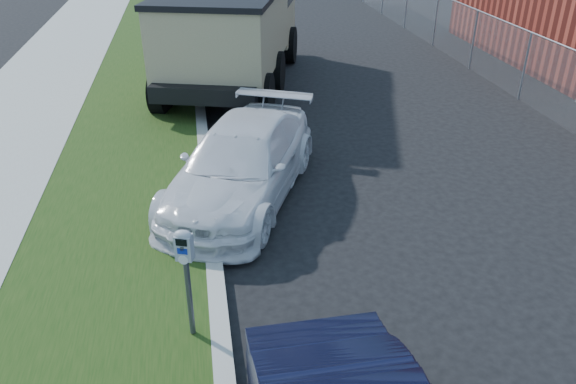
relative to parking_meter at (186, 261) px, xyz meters
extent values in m
plane|color=black|center=(2.94, 0.91, -1.24)|extent=(120.00, 120.00, 0.00)
cube|color=gray|center=(0.34, 2.91, -1.17)|extent=(0.25, 50.00, 0.15)
cube|color=#18360E|center=(-1.26, 2.91, -1.18)|extent=(3.00, 50.00, 0.13)
plane|color=slate|center=(8.94, 7.91, -0.34)|extent=(0.00, 30.00, 30.00)
cylinder|color=gray|center=(8.94, 7.91, 0.56)|extent=(0.04, 30.00, 0.04)
cylinder|color=gray|center=(8.94, 7.91, -0.34)|extent=(0.06, 0.06, 1.80)
cylinder|color=gray|center=(8.94, 10.91, -0.34)|extent=(0.06, 0.06, 1.80)
cylinder|color=gray|center=(8.94, 13.91, -0.34)|extent=(0.06, 0.06, 1.80)
cylinder|color=gray|center=(8.94, 16.91, -0.34)|extent=(0.06, 0.06, 1.80)
cylinder|color=#3F4247|center=(0.00, 0.00, -0.55)|extent=(0.09, 0.09, 1.10)
cube|color=gray|center=(0.00, 0.00, 0.19)|extent=(0.23, 0.19, 0.33)
ellipsoid|color=gray|center=(0.00, 0.00, 0.36)|extent=(0.24, 0.20, 0.13)
cube|color=black|center=(-0.02, -0.07, 0.30)|extent=(0.13, 0.05, 0.09)
cube|color=#0D2394|center=(-0.02, -0.06, 0.18)|extent=(0.12, 0.05, 0.08)
cylinder|color=silver|center=(-0.02, -0.06, 0.06)|extent=(0.12, 0.05, 0.12)
cube|color=#3F4247|center=(-0.02, -0.06, 0.21)|extent=(0.04, 0.02, 0.06)
imported|color=white|center=(1.02, 3.79, -0.56)|extent=(3.68, 5.09, 1.37)
cube|color=black|center=(1.42, 10.55, -0.41)|extent=(4.52, 7.75, 0.40)
cube|color=#8F825C|center=(2.17, 13.07, 0.53)|extent=(3.17, 2.75, 2.29)
cube|color=#8F825C|center=(1.15, 9.67, 0.53)|extent=(4.02, 5.40, 1.83)
cube|color=black|center=(2.49, 14.12, -0.50)|extent=(2.69, 0.95, 0.34)
cylinder|color=black|center=(0.88, 13.34, -0.67)|extent=(0.68, 1.20, 1.15)
cylinder|color=black|center=(3.40, 12.58, -0.67)|extent=(0.68, 1.20, 1.15)
cylinder|color=black|center=(-0.01, 10.38, -0.67)|extent=(0.68, 1.20, 1.15)
cylinder|color=black|center=(2.51, 9.62, -0.67)|extent=(0.68, 1.20, 1.15)
cylinder|color=black|center=(-0.60, 8.40, -0.67)|extent=(0.68, 1.20, 1.15)
cylinder|color=black|center=(1.92, 7.64, -0.67)|extent=(0.68, 1.20, 1.15)
camera|label=1|loc=(0.29, -5.51, 3.84)|focal=35.00mm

